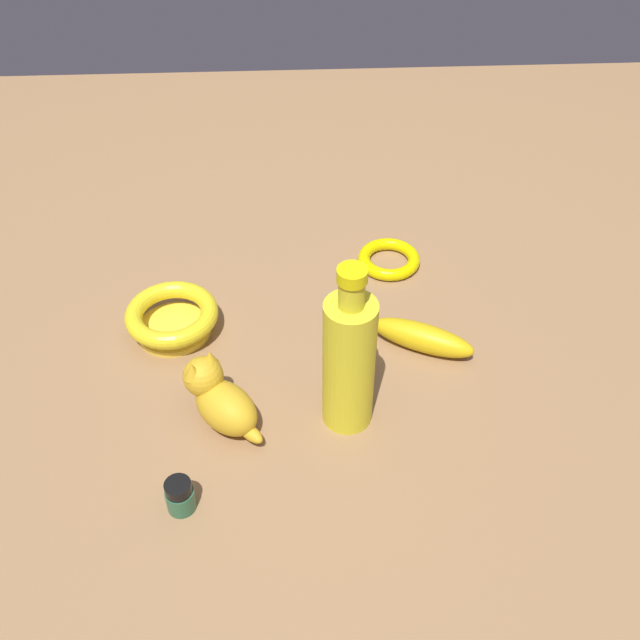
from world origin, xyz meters
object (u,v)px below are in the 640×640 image
(nail_polish_jar, at_px, (180,496))
(bangle, at_px, (389,259))
(bottle_tall, at_px, (349,360))
(cat_figurine, at_px, (220,398))
(banana, at_px, (422,338))
(bowl, at_px, (172,317))

(nail_polish_jar, bearing_deg, bangle, 146.16)
(bottle_tall, relative_size, cat_figurine, 2.20)
(bangle, height_order, cat_figurine, cat_figurine)
(bangle, xyz_separation_m, bottle_tall, (0.33, -0.10, 0.10))
(cat_figurine, height_order, banana, cat_figurine)
(bowl, bearing_deg, bangle, 113.08)
(nail_polish_jar, xyz_separation_m, banana, (-0.26, 0.34, -0.00))
(bangle, height_order, banana, banana)
(bottle_tall, distance_m, bowl, 0.32)
(cat_figurine, distance_m, nail_polish_jar, 0.15)
(nail_polish_jar, bearing_deg, bottle_tall, 122.07)
(cat_figurine, xyz_separation_m, bowl, (-0.18, -0.08, -0.01))
(bangle, bearing_deg, nail_polish_jar, -33.84)
(cat_figurine, bearing_deg, bottle_tall, 88.89)
(cat_figurine, relative_size, bowl, 0.83)
(bottle_tall, height_order, cat_figurine, bottle_tall)
(bangle, height_order, bottle_tall, bottle_tall)
(banana, bearing_deg, bottle_tall, 72.18)
(bottle_tall, bearing_deg, cat_figurine, -91.11)
(bangle, height_order, nail_polish_jar, nail_polish_jar)
(nail_polish_jar, distance_m, bowl, 0.32)
(nail_polish_jar, bearing_deg, banana, 127.73)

